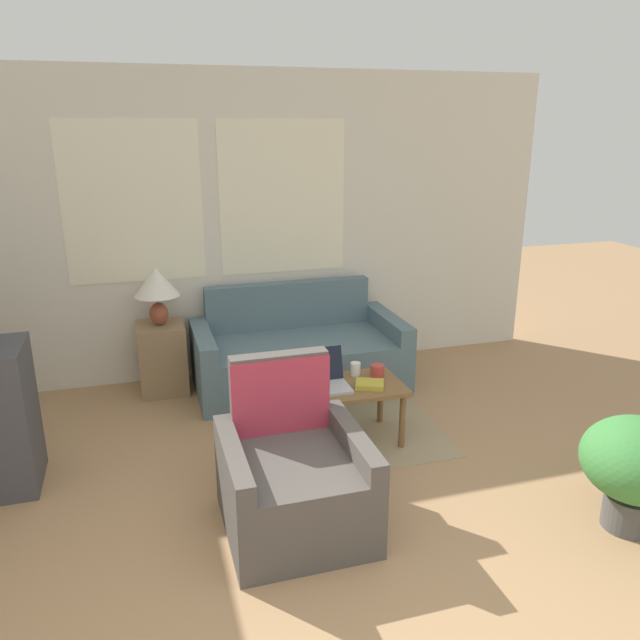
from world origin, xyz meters
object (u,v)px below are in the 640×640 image
at_px(table_lamp, 157,286).
at_px(cup_navy, 377,370).
at_px(armchair, 293,479).
at_px(cup_yellow, 355,369).
at_px(laptop, 327,379).
at_px(coffee_table, 345,393).
at_px(couch, 298,355).
at_px(book_red, 370,384).
at_px(potted_plant, 637,464).

height_order(table_lamp, cup_navy, table_lamp).
bearing_deg(armchair, cup_yellow, 53.49).
relative_size(laptop, cup_yellow, 3.18).
bearing_deg(table_lamp, laptop, -49.91).
xyz_separation_m(laptop, cup_navy, (0.41, 0.07, -0.01)).
height_order(coffee_table, laptop, laptop).
bearing_deg(laptop, table_lamp, 130.09).
height_order(couch, book_red, couch).
bearing_deg(cup_navy, couch, 108.10).
xyz_separation_m(armchair, book_red, (0.74, 0.74, 0.17)).
distance_m(cup_yellow, book_red, 0.23).
distance_m(armchair, coffee_table, 1.01).
xyz_separation_m(book_red, potted_plant, (1.05, -1.32, -0.05)).
bearing_deg(laptop, couch, 85.98).
bearing_deg(potted_plant, laptop, 133.32).
relative_size(laptop, cup_navy, 3.01).
relative_size(coffee_table, laptop, 2.68).
distance_m(cup_navy, book_red, 0.21).
bearing_deg(cup_navy, potted_plant, -58.02).
relative_size(coffee_table, cup_navy, 8.07).
bearing_deg(coffee_table, cup_yellow, 49.48).
height_order(couch, potted_plant, couch).
bearing_deg(cup_yellow, laptop, -152.73).
height_order(couch, cup_navy, couch).
height_order(armchair, book_red, armchair).
bearing_deg(laptop, cup_yellow, 27.27).
distance_m(coffee_table, cup_navy, 0.31).
relative_size(laptop, book_red, 1.27).
xyz_separation_m(cup_navy, potted_plant, (0.93, -1.49, -0.07)).
bearing_deg(coffee_table, couch, 92.76).
relative_size(table_lamp, laptop, 1.59).
distance_m(couch, cup_navy, 1.08).
relative_size(cup_navy, cup_yellow, 1.06).
bearing_deg(cup_navy, armchair, -133.58).
distance_m(table_lamp, coffee_table, 1.81).
bearing_deg(cup_yellow, armchair, -126.51).
bearing_deg(couch, book_red, -79.95).
distance_m(book_red, potted_plant, 1.69).
height_order(laptop, book_red, laptop).
bearing_deg(coffee_table, book_red, -25.66).
distance_m(couch, potted_plant, 2.80).
height_order(armchair, cup_yellow, armchair).
distance_m(laptop, book_red, 0.30).
height_order(cup_navy, potted_plant, potted_plant).
relative_size(table_lamp, potted_plant, 0.73).
relative_size(couch, cup_navy, 17.51).
height_order(couch, armchair, armchair).
height_order(armchair, potted_plant, armchair).
height_order(laptop, potted_plant, laptop).
bearing_deg(book_red, laptop, 161.79).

